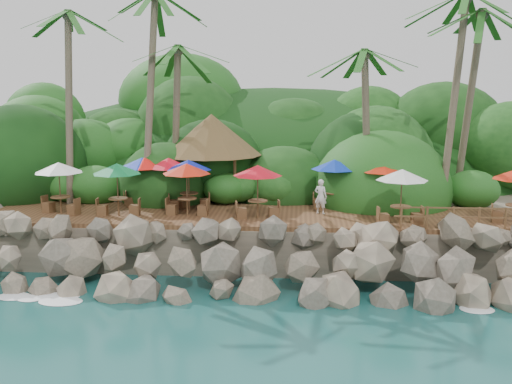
{
  "coord_description": "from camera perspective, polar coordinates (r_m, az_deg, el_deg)",
  "views": [
    {
      "loc": [
        2.07,
        -21.74,
        8.5
      ],
      "look_at": [
        0.0,
        6.0,
        3.4
      ],
      "focal_mm": 41.57,
      "sensor_mm": 36.0,
      "label": 1
    }
  ],
  "objects": [
    {
      "name": "jungle_hill",
      "position": [
        46.08,
        1.62,
        -0.25
      ],
      "size": [
        44.8,
        28.0,
        15.4
      ],
      "primitive_type": "ellipsoid",
      "color": "#143811",
      "rests_on": "ground"
    },
    {
      "name": "railing",
      "position": [
        26.97,
        19.58,
        -2.19
      ],
      "size": [
        6.1,
        0.1,
        1.0
      ],
      "color": "brown",
      "rests_on": "terrace"
    },
    {
      "name": "waiter",
      "position": [
        28.67,
        6.25,
        -0.44
      ],
      "size": [
        0.73,
        0.62,
        1.69
      ],
      "primitive_type": "imported",
      "rotation": [
        0.0,
        0.0,
        2.73
      ],
      "color": "silver",
      "rests_on": "terrace"
    },
    {
      "name": "palms",
      "position": [
        30.73,
        2.19,
        16.43
      ],
      "size": [
        26.39,
        7.35,
        12.17
      ],
      "color": "brown",
      "rests_on": "ground"
    },
    {
      "name": "land_base",
      "position": [
        38.53,
        1.1,
        -0.77
      ],
      "size": [
        32.0,
        25.2,
        2.1
      ],
      "primitive_type": "cube",
      "color": "gray",
      "rests_on": "ground"
    },
    {
      "name": "seawall",
      "position": [
        24.94,
        -0.69,
        -6.75
      ],
      "size": [
        29.0,
        4.0,
        2.3
      ],
      "primitive_type": null,
      "color": "gray",
      "rests_on": "ground"
    },
    {
      "name": "ground",
      "position": [
        23.44,
        -1.11,
        -10.88
      ],
      "size": [
        140.0,
        140.0,
        0.0
      ],
      "primitive_type": "plane",
      "color": "#19514F",
      "rests_on": "ground"
    },
    {
      "name": "terrace",
      "position": [
        28.53,
        -0.0,
        -2.37
      ],
      "size": [
        26.0,
        5.0,
        0.2
      ],
      "primitive_type": "cube",
      "color": "brown",
      "rests_on": "land_base"
    },
    {
      "name": "jungle_foliage",
      "position": [
        37.77,
        1.01,
        -2.62
      ],
      "size": [
        44.0,
        16.0,
        12.0
      ],
      "primitive_type": null,
      "color": "#143811",
      "rests_on": "ground"
    },
    {
      "name": "palapa",
      "position": [
        32.16,
        -4.29,
        5.53
      ],
      "size": [
        5.47,
        5.47,
        4.6
      ],
      "color": "brown",
      "rests_on": "ground"
    },
    {
      "name": "dining_clusters",
      "position": [
        28.49,
        -1.72,
        2.06
      ],
      "size": [
        23.55,
        5.51,
        2.5
      ],
      "color": "brown",
      "rests_on": "terrace"
    },
    {
      "name": "foam_line",
      "position": [
        23.7,
        -1.04,
        -10.55
      ],
      "size": [
        25.2,
        0.8,
        0.06
      ],
      "color": "white",
      "rests_on": "ground"
    }
  ]
}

